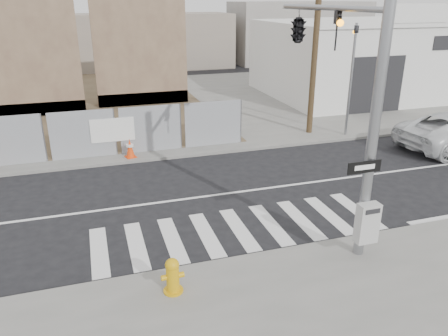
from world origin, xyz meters
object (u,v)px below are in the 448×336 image
object	(u,v)px
auto_shop	(358,58)
fire_hydrant	(173,276)
traffic_cone_d	(130,148)
signal_pole	(320,58)

from	to	relation	value
auto_shop	fire_hydrant	size ratio (longest dim) A/B	13.95
auto_shop	fire_hydrant	xyz separation A→B (m)	(-16.45, -17.91, -1.99)
traffic_cone_d	fire_hydrant	bearing A→B (deg)	-90.41
auto_shop	traffic_cone_d	world-z (taller)	auto_shop
fire_hydrant	signal_pole	bearing A→B (deg)	26.79
traffic_cone_d	auto_shop	bearing A→B (deg)	27.43
signal_pole	traffic_cone_d	bearing A→B (deg)	126.90
fire_hydrant	traffic_cone_d	world-z (taller)	fire_hydrant
auto_shop	fire_hydrant	distance (m)	24.40
signal_pole	fire_hydrant	bearing A→B (deg)	-149.65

